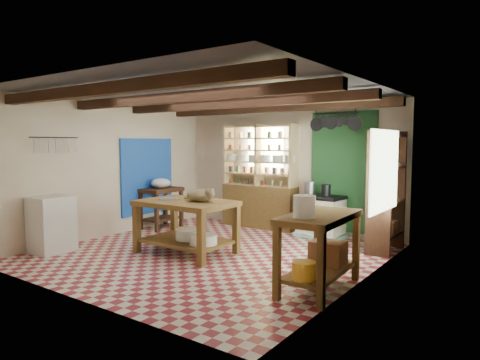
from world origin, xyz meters
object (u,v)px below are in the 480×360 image
Objects in this scene: work_table at (186,227)px; right_counter at (319,252)px; white_cabinet at (52,224)px; stove at (321,216)px; prep_table at (161,208)px; cat at (200,195)px.

right_counter is at bearing -8.09° from work_table.
white_cabinet is at bearing -146.90° from work_table.
stove is at bearing 45.97° from white_cabinet.
white_cabinet is at bearing -171.34° from right_counter.
work_table is 1.85× the size of stove.
work_table is 2.23m from prep_table.
white_cabinet reaches higher than prep_table.
work_table is 2.55m from right_counter.
prep_table is at bearing -155.98° from stove.
cat is (2.10, -1.19, 0.54)m from prep_table.
cat is at bearing 11.31° from work_table.
white_cabinet is (-0.02, -2.47, 0.04)m from prep_table.
right_counter reaches higher than work_table.
work_table is at bearing -178.69° from cat.
stove is at bearing 18.50° from prep_table.
prep_table is at bearing 140.32° from cat.
cat is at bearing -110.02° from stove.
stove is at bearing 55.38° from cat.
work_table is at bearing -114.41° from stove.
prep_table is 0.92× the size of white_cabinet.
prep_table is 2.47m from white_cabinet.
prep_table reaches higher than stove.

